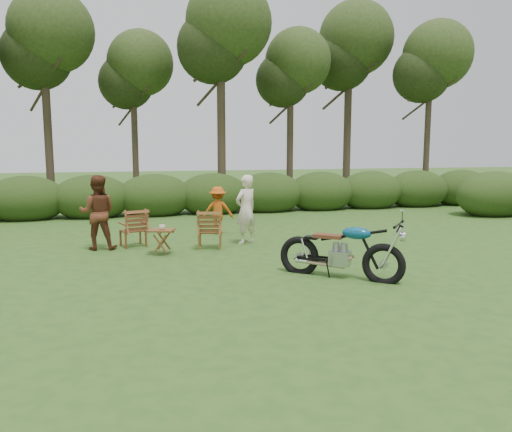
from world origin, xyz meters
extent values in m
plane|color=#294F1A|center=(0.00, 0.00, 0.00)|extent=(80.00, 80.00, 0.00)
cylinder|color=#32241B|center=(-5.50, 11.10, 3.60)|extent=(0.28, 0.28, 7.20)
sphere|color=#233A16|center=(-5.50, 11.10, 5.84)|extent=(2.88, 2.88, 2.88)
cylinder|color=#32241B|center=(-2.50, 12.20, 3.15)|extent=(0.24, 0.24, 6.30)
sphere|color=#233A16|center=(-2.50, 12.20, 5.11)|extent=(2.52, 2.52, 2.52)
cylinder|color=#32241B|center=(0.50, 10.00, 3.83)|extent=(0.30, 0.30, 7.65)
sphere|color=#233A16|center=(0.50, 10.00, 6.21)|extent=(3.06, 3.06, 3.06)
cylinder|color=#32241B|center=(3.50, 11.10, 3.24)|extent=(0.26, 0.26, 6.48)
sphere|color=#233A16|center=(3.50, 11.10, 5.26)|extent=(2.59, 2.59, 2.59)
cylinder|color=#32241B|center=(6.50, 12.20, 3.96)|extent=(0.32, 0.32, 7.92)
sphere|color=#233A16|center=(6.50, 12.20, 6.42)|extent=(3.17, 3.17, 3.17)
cylinder|color=#32241B|center=(9.00, 10.00, 3.42)|extent=(0.24, 0.24, 6.84)
sphere|color=#233A16|center=(9.00, 10.00, 5.55)|extent=(2.74, 2.74, 2.74)
ellipsoid|color=#233915|center=(-6.00, 9.00, 0.63)|extent=(2.52, 1.68, 1.51)
ellipsoid|color=#233915|center=(-4.00, 9.00, 0.63)|extent=(2.52, 1.68, 1.51)
ellipsoid|color=#233915|center=(-2.00, 9.00, 0.63)|extent=(2.52, 1.68, 1.51)
ellipsoid|color=#233915|center=(0.00, 9.00, 0.63)|extent=(2.52, 1.68, 1.51)
ellipsoid|color=#233915|center=(2.00, 9.00, 0.63)|extent=(2.52, 1.68, 1.51)
ellipsoid|color=#233915|center=(4.00, 9.00, 0.63)|extent=(2.52, 1.68, 1.51)
ellipsoid|color=#233915|center=(6.00, 9.00, 0.63)|extent=(2.52, 1.68, 1.51)
ellipsoid|color=#233915|center=(8.00, 9.00, 0.63)|extent=(2.52, 1.68, 1.51)
ellipsoid|color=#233915|center=(10.00, 9.00, 0.63)|extent=(2.52, 1.68, 1.51)
ellipsoid|color=#233915|center=(9.00, 6.00, 0.68)|extent=(2.70, 1.80, 1.62)
imported|color=beige|center=(-2.25, 2.58, 0.60)|extent=(0.16, 0.16, 0.10)
imported|color=beige|center=(-0.23, 3.33, 0.00)|extent=(0.71, 0.63, 1.63)
imported|color=#592C19|center=(-3.58, 3.54, 0.00)|extent=(0.88, 0.72, 1.66)
imported|color=#BD4E11|center=(-0.63, 4.82, 0.00)|extent=(0.88, 0.59, 1.25)
camera|label=1|loc=(-3.02, -7.99, 2.28)|focal=35.00mm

